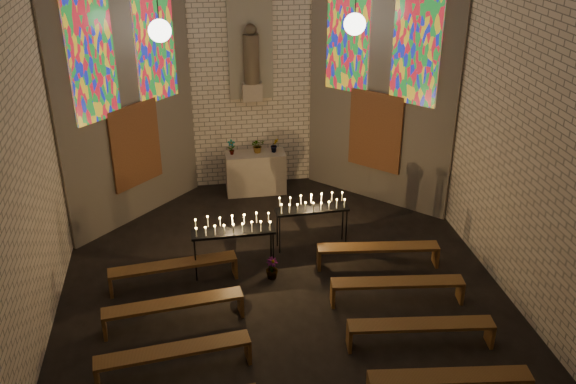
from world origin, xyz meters
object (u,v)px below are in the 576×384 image
object	(u,v)px
altar	(256,173)
votive_stand_left	(233,228)
aisle_flower_pot	(272,268)
votive_stand_right	(312,206)

from	to	relation	value
altar	votive_stand_left	xyz separation A→B (m)	(-0.81, -3.43, 0.48)
aisle_flower_pot	altar	bearing A→B (deg)	87.99
altar	votive_stand_right	distance (m)	2.86
votive_stand_left	aisle_flower_pot	bearing A→B (deg)	-23.85
altar	votive_stand_left	world-z (taller)	votive_stand_left
aisle_flower_pot	votive_stand_left	bearing A→B (deg)	156.80
altar	votive_stand_right	bearing A→B (deg)	-72.88
altar	votive_stand_right	world-z (taller)	votive_stand_right
votive_stand_left	votive_stand_right	xyz separation A→B (m)	(1.64, 0.74, -0.05)
altar	aisle_flower_pot	bearing A→B (deg)	-92.01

